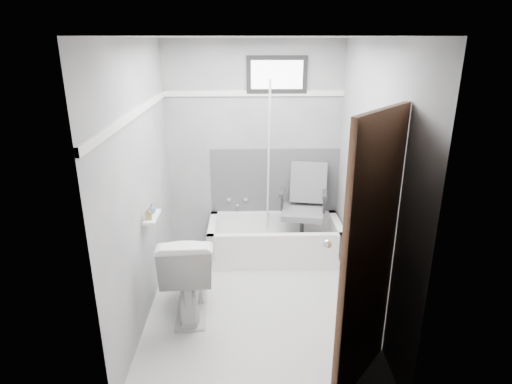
{
  "coord_description": "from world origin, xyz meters",
  "views": [
    {
      "loc": [
        -0.1,
        -3.51,
        2.39
      ],
      "look_at": [
        0.0,
        0.35,
        1.0
      ],
      "focal_mm": 30.0,
      "sensor_mm": 36.0,
      "label": 1
    }
  ],
  "objects_px": {
    "soap_bottle_b": "(152,208)",
    "toilet": "(189,271)",
    "soap_bottle_a": "(148,214)",
    "office_chair": "(303,207)",
    "door": "(424,281)",
    "bathtub": "(275,239)"
  },
  "relations": [
    {
      "from": "office_chair",
      "to": "soap_bottle_b",
      "type": "xyz_separation_m",
      "value": [
        -1.49,
        -0.92,
        0.37
      ]
    },
    {
      "from": "toilet",
      "to": "soap_bottle_b",
      "type": "height_order",
      "value": "soap_bottle_b"
    },
    {
      "from": "soap_bottle_b",
      "to": "office_chair",
      "type": "bearing_deg",
      "value": 31.84
    },
    {
      "from": "door",
      "to": "soap_bottle_b",
      "type": "bearing_deg",
      "value": 145.14
    },
    {
      "from": "soap_bottle_b",
      "to": "door",
      "type": "bearing_deg",
      "value": -34.86
    },
    {
      "from": "bathtub",
      "to": "door",
      "type": "distance_m",
      "value": 2.46
    },
    {
      "from": "office_chair",
      "to": "door",
      "type": "distance_m",
      "value": 2.34
    },
    {
      "from": "office_chair",
      "to": "toilet",
      "type": "bearing_deg",
      "value": -127.07
    },
    {
      "from": "office_chair",
      "to": "toilet",
      "type": "relative_size",
      "value": 1.13
    },
    {
      "from": "bathtub",
      "to": "office_chair",
      "type": "height_order",
      "value": "office_chair"
    },
    {
      "from": "toilet",
      "to": "door",
      "type": "height_order",
      "value": "door"
    },
    {
      "from": "soap_bottle_a",
      "to": "toilet",
      "type": "bearing_deg",
      "value": -3.64
    },
    {
      "from": "toilet",
      "to": "soap_bottle_a",
      "type": "distance_m",
      "value": 0.64
    },
    {
      "from": "office_chair",
      "to": "soap_bottle_b",
      "type": "height_order",
      "value": "office_chair"
    },
    {
      "from": "soap_bottle_a",
      "to": "soap_bottle_b",
      "type": "xyz_separation_m",
      "value": [
        0.0,
        0.14,
        -0.01
      ]
    },
    {
      "from": "soap_bottle_b",
      "to": "toilet",
      "type": "bearing_deg",
      "value": -26.62
    },
    {
      "from": "office_chair",
      "to": "bathtub",
      "type": "bearing_deg",
      "value": -160.96
    },
    {
      "from": "toilet",
      "to": "door",
      "type": "bearing_deg",
      "value": 140.19
    },
    {
      "from": "bathtub",
      "to": "office_chair",
      "type": "distance_m",
      "value": 0.5
    },
    {
      "from": "toilet",
      "to": "office_chair",
      "type": "bearing_deg",
      "value": -140.57
    },
    {
      "from": "toilet",
      "to": "soap_bottle_a",
      "type": "relative_size",
      "value": 7.09
    },
    {
      "from": "door",
      "to": "soap_bottle_b",
      "type": "xyz_separation_m",
      "value": [
        -1.92,
        1.34,
        -0.04
      ]
    }
  ]
}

